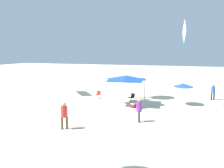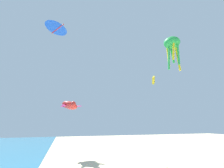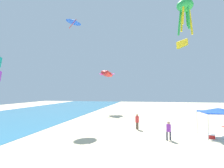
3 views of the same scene
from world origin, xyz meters
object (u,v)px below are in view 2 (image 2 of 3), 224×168
kite_turtle_red (70,105)px  kite_octopus_green (172,45)px  kite_delta_blue (57,27)px  kite_parafoil_yellow (154,80)px

kite_turtle_red → kite_octopus_green: 20.04m
kite_turtle_red → kite_octopus_green: (-10.46, -14.61, 8.89)m
kite_octopus_green → kite_turtle_red: bearing=85.7°
kite_turtle_red → kite_delta_blue: bearing=-25.2°
kite_turtle_red → kite_parafoil_yellow: kite_parafoil_yellow is taller
kite_delta_blue → kite_parafoil_yellow: (9.69, -17.71, -2.01)m
kite_parafoil_yellow → kite_octopus_green: kite_octopus_green is taller
kite_delta_blue → kite_parafoil_yellow: bearing=-74.3°
kite_delta_blue → kite_octopus_green: kite_octopus_green is taller
kite_delta_blue → kite_parafoil_yellow: size_ratio=0.75×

